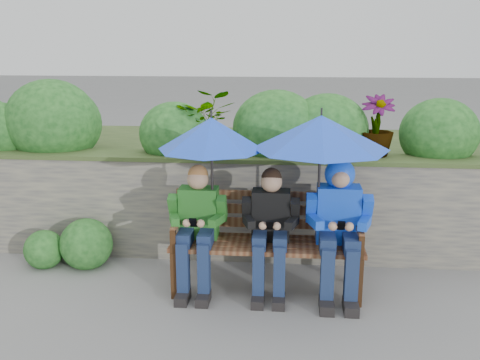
# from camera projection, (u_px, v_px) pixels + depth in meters

# --- Properties ---
(ground) EXTENTS (60.00, 60.00, 0.00)m
(ground) POSITION_uv_depth(u_px,v_px,m) (239.00, 287.00, 4.71)
(ground) COLOR slate
(ground) RESTS_ON ground
(garden_backdrop) EXTENTS (8.00, 2.85, 1.78)m
(garden_backdrop) POSITION_uv_depth(u_px,v_px,m) (240.00, 173.00, 6.10)
(garden_backdrop) COLOR #5A5754
(garden_backdrop) RESTS_ON ground
(park_bench) EXTENTS (1.63, 0.48, 0.86)m
(park_bench) POSITION_uv_depth(u_px,v_px,m) (267.00, 235.00, 4.59)
(park_bench) COLOR #341E0F
(park_bench) RESTS_ON ground
(boy_left) EXTENTS (0.49, 0.57, 1.09)m
(boy_left) POSITION_uv_depth(u_px,v_px,m) (197.00, 223.00, 4.54)
(boy_left) COLOR #1B611E
(boy_left) RESTS_ON ground
(boy_middle) EXTENTS (0.48, 0.56, 1.08)m
(boy_middle) POSITION_uv_depth(u_px,v_px,m) (270.00, 225.00, 4.49)
(boy_middle) COLOR black
(boy_middle) RESTS_ON ground
(boy_right) EXTENTS (0.54, 0.66, 1.16)m
(boy_right) POSITION_uv_depth(u_px,v_px,m) (339.00, 218.00, 4.42)
(boy_right) COLOR #0041E3
(boy_right) RESTS_ON ground
(umbrella_left) EXTENTS (0.90, 0.90, 0.90)m
(umbrella_left) POSITION_uv_depth(u_px,v_px,m) (212.00, 134.00, 4.39)
(umbrella_left) COLOR blue
(umbrella_left) RESTS_ON ground
(umbrella_right) EXTENTS (1.12, 1.12, 0.91)m
(umbrella_right) POSITION_uv_depth(u_px,v_px,m) (321.00, 132.00, 4.31)
(umbrella_right) COLOR blue
(umbrella_right) RESTS_ON ground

